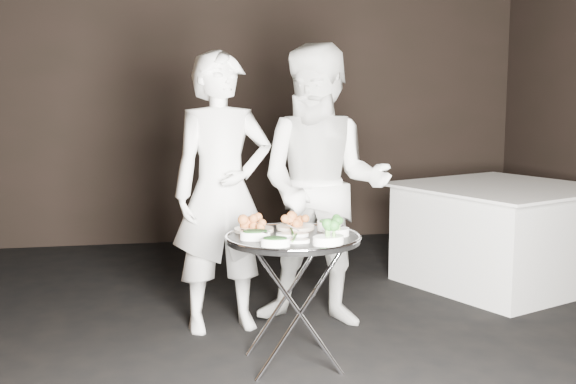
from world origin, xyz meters
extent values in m
cube|color=black|center=(0.00, 0.00, -0.03)|extent=(6.00, 7.00, 0.05)
cube|color=black|center=(0.00, 3.52, 1.50)|extent=(6.00, 0.05, 3.00)
cylinder|color=silver|center=(-0.01, -0.14, 0.35)|extent=(0.48, 0.02, 0.71)
cylinder|color=silver|center=(-0.01, -0.14, 0.35)|extent=(0.48, 0.02, 0.71)
cylinder|color=silver|center=(-0.01, 0.23, 0.35)|extent=(0.48, 0.02, 0.71)
cylinder|color=silver|center=(-0.01, 0.23, 0.35)|extent=(0.48, 0.02, 0.71)
cylinder|color=silver|center=(-0.22, 0.05, 0.68)|extent=(0.02, 0.41, 0.02)
cylinder|color=silver|center=(0.19, 0.05, 0.68)|extent=(0.02, 0.41, 0.02)
cylinder|color=black|center=(-0.01, 0.05, 0.71)|extent=(0.72, 0.72, 0.03)
torus|color=silver|center=(-0.01, 0.05, 0.73)|extent=(0.74, 0.74, 0.02)
cylinder|color=beige|center=(-0.21, 0.22, 0.74)|extent=(0.22, 0.22, 0.02)
cylinder|color=beige|center=(0.04, 0.25, 0.74)|extent=(0.22, 0.22, 0.02)
cylinder|color=white|center=(0.22, 0.18, 0.75)|extent=(0.13, 0.13, 0.05)
cylinder|color=silver|center=(-0.19, 0.21, 0.77)|extent=(0.09, 0.16, 0.01)
cylinder|color=silver|center=(0.04, 0.26, 0.77)|extent=(0.09, 0.15, 0.01)
cylinder|color=silver|center=(0.22, 0.18, 0.77)|extent=(0.02, 0.17, 0.01)
cylinder|color=silver|center=(-0.23, 0.00, 0.77)|extent=(0.13, 0.13, 0.01)
cylinder|color=silver|center=(0.21, 0.00, 0.77)|extent=(0.13, 0.12, 0.01)
cylinder|color=silver|center=(-0.01, 0.06, 0.77)|extent=(0.04, 0.17, 0.01)
imported|color=white|center=(-0.33, 0.75, 0.88)|extent=(0.70, 0.52, 1.76)
imported|color=white|center=(0.31, 0.72, 0.90)|extent=(1.07, 0.96, 1.81)
cube|color=white|center=(1.91, 1.39, 0.38)|extent=(1.22, 1.22, 0.77)
cube|color=white|center=(1.91, 1.39, 0.78)|extent=(1.38, 1.38, 0.02)
camera|label=1|loc=(-0.76, -3.72, 1.51)|focal=45.00mm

